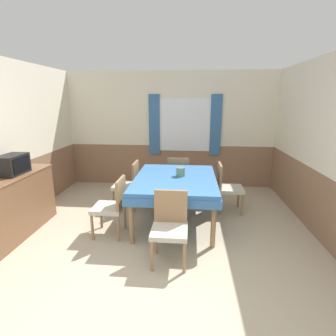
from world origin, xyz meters
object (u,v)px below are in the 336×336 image
Objects in this scene: chair_right_far at (227,186)px; sideboard at (15,205)px; dining_table at (175,183)px; chair_left_far at (129,183)px; tv at (13,165)px; vase at (181,172)px; chair_left_near at (113,205)px; chair_head_near at (170,225)px; chair_head_window at (179,176)px.

chair_right_far is 3.43m from sideboard.
dining_table is 1.05m from chair_left_far.
tv reaches higher than vase.
chair_left_near and chair_head_near have the same top height.
chair_head_window is at bearing -57.71° from chair_left_far.
dining_table is 1.05m from chair_right_far.
chair_head_window is 1.06m from chair_right_far.
chair_head_near is at bearing -11.26° from sideboard.
vase is at bearing -93.88° from chair_head_near.
tv reaches higher than chair_left_far.
sideboard is 2.55m from vase.
dining_table is 3.73× the size of tv.
chair_left_near is 1.00× the size of chair_left_far.
dining_table is at bearing -120.05° from chair_left_far.
chair_left_near is at bearing 3.85° from sideboard.
dining_table is 1.17× the size of sideboard.
tv is 2.51m from vase.
tv is (-0.00, 0.07, 0.59)m from sideboard.
chair_right_far is at bearing -119.20° from chair_head_near.
chair_head_near is (-0.00, -1.08, -0.19)m from dining_table.
chair_right_far is at bearing -90.00° from chair_left_far.
chair_left_far is 1.95× the size of tv.
dining_table is 11.64× the size of vase.
chair_left_near is 1.03m from chair_left_far.
chair_left_near and chair_right_far have the same top height.
chair_left_near is at bearing -59.95° from chair_right_far.
dining_table is 1.92× the size of chair_head_window.
chair_head_window is at bearing -90.00° from chair_head_near.
vase is (0.08, 0.08, 0.17)m from dining_table.
chair_left_near is at bearing -148.64° from vase.
sideboard reaches higher than vase.
dining_table is 1.05m from chair_left_near.
chair_head_near is at bearing -12.96° from tv.
dining_table is at bearing 14.69° from sideboard.
chair_head_window is 1.00× the size of chair_right_far.
sideboard is (-2.34, -0.61, -0.20)m from dining_table.
tv reaches higher than chair_head_near.
tv is at bearing 90.39° from sideboard.
tv reaches higher than chair_head_window.
tv is 3.12× the size of vase.
vase is (0.08, 1.16, 0.36)m from chair_head_near.
sideboard is 0.60m from tv.
chair_head_window is 2.91m from tv.
chair_head_window is 0.61× the size of sideboard.
chair_left_near is 2.06m from chair_right_far.
chair_left_far is (-1.78, 0.00, 0.00)m from chair_right_far.
chair_head_window is (-0.00, 1.08, -0.19)m from dining_table.
chair_left_far is at bearing 0.00° from chair_left_near.
tv is at bearing -71.90° from chair_right_far.
vase is (-0.81, -0.44, 0.36)m from chair_right_far.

